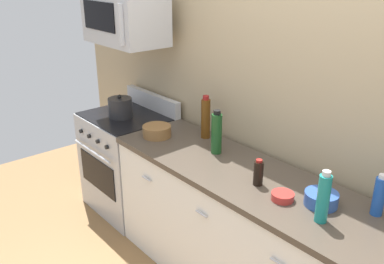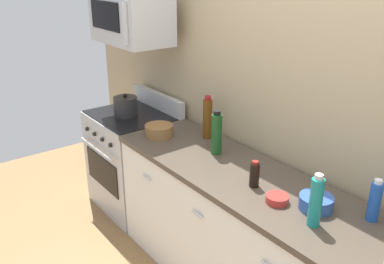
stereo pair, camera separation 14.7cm
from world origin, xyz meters
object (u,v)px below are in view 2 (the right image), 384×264
at_px(bowl_blue_mixing, 316,202).
at_px(microwave, 131,18).
at_px(bowl_red_small, 277,199).
at_px(range_oven, 134,160).
at_px(bottle_sparkling_teal, 316,202).
at_px(bowl_wooden_salad, 159,130).
at_px(bottle_soy_sauce_dark, 254,174).
at_px(bottle_wine_amber, 208,118).
at_px(bottle_wine_green, 217,133).
at_px(stockpot, 126,106).
at_px(bottle_soda_blue, 375,201).

bearing_deg(bowl_blue_mixing, microwave, 179.78).
bearing_deg(bowl_red_small, bowl_blue_mixing, 34.64).
height_order(range_oven, bottle_sparkling_teal, bottle_sparkling_teal).
bearing_deg(bowl_wooden_salad, bottle_soy_sauce_dark, 0.92).
bearing_deg(bowl_red_small, bowl_wooden_salad, 179.47).
height_order(bottle_wine_amber, bowl_blue_mixing, bottle_wine_amber).
bearing_deg(range_oven, bottle_wine_green, 3.85).
bearing_deg(bowl_blue_mixing, bottle_wine_amber, 171.72).
relative_size(range_oven, bottle_wine_green, 3.38).
bearing_deg(range_oven, microwave, 89.71).
distance_m(bottle_wine_green, stockpot, 1.09).
bearing_deg(microwave, bottle_soy_sauce_dark, -3.54).
relative_size(bowl_red_small, bowl_wooden_salad, 0.58).
relative_size(bottle_soy_sauce_dark, bowl_blue_mixing, 0.89).
bearing_deg(bowl_blue_mixing, bottle_soy_sauce_dark, -166.65).
distance_m(bottle_wine_amber, bottle_soy_sauce_dark, 0.80).
xyz_separation_m(microwave, bottle_soy_sauce_dark, (1.58, -0.10, -0.75)).
bearing_deg(bottle_soda_blue, bowl_blue_mixing, -149.38).
bearing_deg(microwave, range_oven, -90.29).
distance_m(bottle_soy_sauce_dark, stockpot, 1.58).
relative_size(bowl_blue_mixing, bowl_wooden_salad, 0.84).
xyz_separation_m(bottle_wine_amber, bottle_soda_blue, (1.38, -0.02, -0.05)).
height_order(range_oven, bottle_wine_green, bottle_wine_green).
distance_m(bottle_soda_blue, bottle_sparkling_teal, 0.32).
relative_size(bottle_wine_amber, bottle_wine_green, 1.06).
height_order(microwave, bottle_wine_green, microwave).
relative_size(bottle_soda_blue, bottle_wine_green, 0.75).
bearing_deg(stockpot, microwave, 89.87).
height_order(bottle_wine_amber, bottle_soda_blue, bottle_wine_amber).
bearing_deg(bottle_wine_green, bottle_sparkling_teal, -10.03).
distance_m(range_oven, bowl_red_small, 1.85).
bearing_deg(range_oven, bowl_wooden_salad, -7.04).
bearing_deg(bottle_sparkling_teal, stockpot, 178.74).
bearing_deg(stockpot, bottle_sparkling_teal, -1.26).
relative_size(bottle_soda_blue, stockpot, 1.15).
bearing_deg(bottle_wine_green, bottle_soy_sauce_dark, -14.13).
relative_size(range_oven, stockpot, 5.17).
distance_m(bowl_blue_mixing, stockpot, 1.96).
xyz_separation_m(range_oven, bowl_wooden_salad, (0.56, -0.07, 0.50)).
height_order(microwave, bowl_wooden_salad, microwave).
relative_size(bottle_soy_sauce_dark, stockpot, 0.80).
bearing_deg(bottle_wine_amber, bottle_soy_sauce_dark, -18.69).
bearing_deg(bowl_blue_mixing, bowl_red_small, -145.36).
relative_size(range_oven, bottle_sparkling_teal, 3.68).
distance_m(bottle_sparkling_teal, bowl_wooden_salad, 1.49).
distance_m(bottle_soy_sauce_dark, bowl_blue_mixing, 0.39).
bearing_deg(bowl_blue_mixing, bowl_wooden_salad, -175.64).
bearing_deg(range_oven, bottle_soda_blue, 4.73).
height_order(range_oven, microwave, microwave).
bearing_deg(bottle_soy_sauce_dark, bowl_red_small, -7.57).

